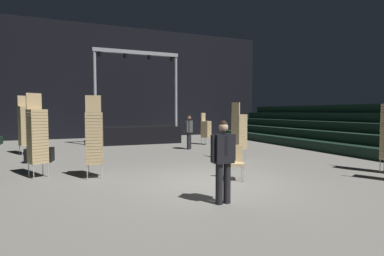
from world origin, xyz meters
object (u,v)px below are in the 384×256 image
at_px(chair_stack_mid_right, 239,131).
at_px(equipment_road_case, 40,155).
at_px(chair_stack_front_right, 25,125).
at_px(crew_worker_near_stage, 189,130).
at_px(loose_chair_near_man, 235,160).
at_px(stage_riser, 134,133).
at_px(chair_stack_rear_left, 94,137).
at_px(chair_stack_mid_centre, 206,129).
at_px(chair_stack_rear_right, 37,135).
at_px(man_with_tie, 223,157).

bearing_deg(chair_stack_mid_right, equipment_road_case, -121.24).
bearing_deg(chair_stack_front_right, crew_worker_near_stage, 148.29).
height_order(equipment_road_case, loose_chair_near_man, loose_chair_near_man).
relative_size(stage_riser, equipment_road_case, 5.86).
distance_m(chair_stack_mid_right, chair_stack_rear_left, 5.59).
relative_size(equipment_road_case, loose_chair_near_man, 0.95).
bearing_deg(chair_stack_mid_right, chair_stack_rear_left, -90.59).
distance_m(stage_riser, chair_stack_mid_right, 8.45).
distance_m(chair_stack_mid_centre, loose_chair_near_man, 8.62).
distance_m(chair_stack_rear_left, chair_stack_rear_right, 1.64).
bearing_deg(man_with_tie, chair_stack_rear_right, -49.38).
distance_m(stage_riser, crew_worker_near_stage, 4.84).
bearing_deg(chair_stack_front_right, chair_stack_rear_right, 76.98).
bearing_deg(chair_stack_rear_right, crew_worker_near_stage, -171.27).
bearing_deg(man_with_tie, chair_stack_mid_centre, -114.56).
height_order(chair_stack_front_right, loose_chair_near_man, chair_stack_front_right).
bearing_deg(stage_riser, chair_stack_mid_centre, -38.22).
relative_size(crew_worker_near_stage, loose_chair_near_man, 1.80).
distance_m(man_with_tie, chair_stack_rear_left, 4.10).
height_order(stage_riser, man_with_tie, stage_riser).
height_order(chair_stack_front_right, chair_stack_mid_centre, chair_stack_front_right).
bearing_deg(chair_stack_rear_right, chair_stack_mid_right, 159.85).
distance_m(chair_stack_mid_right, loose_chair_near_man, 3.54).
bearing_deg(equipment_road_case, chair_stack_mid_right, -17.11).
distance_m(chair_stack_rear_right, loose_chair_near_man, 5.61).
distance_m(chair_stack_mid_right, crew_worker_near_stage, 3.66).
bearing_deg(chair_stack_rear_right, chair_stack_front_right, -104.00).
distance_m(man_with_tie, chair_stack_mid_centre, 10.72).
bearing_deg(chair_stack_mid_centre, stage_riser, -71.70).
bearing_deg(chair_stack_front_right, chair_stack_mid_right, 126.07).
relative_size(stage_riser, chair_stack_mid_right, 2.38).
bearing_deg(crew_worker_near_stage, chair_stack_mid_right, 56.01).
bearing_deg(equipment_road_case, loose_chair_near_man, -44.17).
height_order(chair_stack_front_right, chair_stack_mid_right, chair_stack_front_right).
bearing_deg(chair_stack_rear_left, chair_stack_rear_right, 163.53).
xyz_separation_m(chair_stack_front_right, crew_worker_near_stage, (7.26, -0.93, -0.32)).
height_order(man_with_tie, equipment_road_case, man_with_tie).
xyz_separation_m(chair_stack_mid_right, chair_stack_mid_centre, (0.94, 5.19, -0.21)).
distance_m(man_with_tie, crew_worker_near_stage, 8.66).
bearing_deg(crew_worker_near_stage, chair_stack_rear_left, 0.84).
height_order(chair_stack_mid_centre, crew_worker_near_stage, chair_stack_mid_centre).
bearing_deg(chair_stack_rear_left, stage_riser, 81.17).
bearing_deg(man_with_tie, chair_stack_mid_right, -125.95).
relative_size(man_with_tie, chair_stack_mid_centre, 0.94).
bearing_deg(crew_worker_near_stage, man_with_tie, 28.35).
height_order(stage_riser, crew_worker_near_stage, stage_riser).
xyz_separation_m(stage_riser, chair_stack_rear_left, (-2.79, -9.31, 0.57)).
bearing_deg(loose_chair_near_man, equipment_road_case, -19.35).
xyz_separation_m(equipment_road_case, loose_chair_near_man, (5.32, -5.17, 0.28)).
bearing_deg(loose_chair_near_man, chair_stack_front_right, -25.96).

